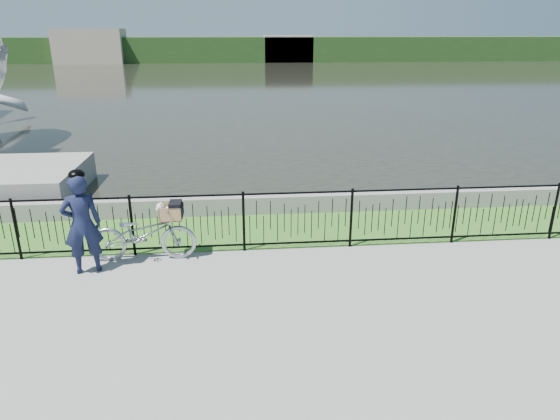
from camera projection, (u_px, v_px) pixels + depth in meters
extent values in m
plane|color=gray|center=(310.00, 290.00, 7.90)|extent=(120.00, 120.00, 0.00)
cube|color=#376C21|center=(292.00, 228.00, 10.33)|extent=(60.00, 2.00, 0.01)
plane|color=black|center=(247.00, 82.00, 38.78)|extent=(120.00, 120.00, 0.00)
cube|color=gray|center=(286.00, 204.00, 11.20)|extent=(60.00, 0.30, 0.40)
cube|color=#23431A|center=(240.00, 49.00, 63.54)|extent=(120.00, 6.00, 3.00)
cube|color=gray|center=(90.00, 46.00, 59.93)|extent=(8.00, 4.00, 4.00)
cube|color=gray|center=(288.00, 49.00, 62.63)|extent=(6.00, 3.00, 3.20)
imported|color=#A7ABB3|center=(143.00, 234.00, 8.80)|extent=(1.85, 0.65, 0.97)
cube|color=black|center=(172.00, 219.00, 8.75)|extent=(0.38, 0.18, 0.02)
cube|color=#A0774A|center=(171.00, 219.00, 8.75)|extent=(0.38, 0.32, 0.01)
cube|color=#A0774A|center=(172.00, 209.00, 8.85)|extent=(0.38, 0.02, 0.25)
cube|color=#A0774A|center=(170.00, 215.00, 8.57)|extent=(0.38, 0.02, 0.25)
cube|color=#A0774A|center=(181.00, 212.00, 8.73)|extent=(0.01, 0.32, 0.25)
cube|color=#A0774A|center=(160.00, 213.00, 8.69)|extent=(0.01, 0.32, 0.25)
cube|color=black|center=(175.00, 204.00, 8.66)|extent=(0.21, 0.33, 0.06)
cube|color=black|center=(182.00, 210.00, 8.72)|extent=(0.02, 0.33, 0.20)
ellipsoid|color=silver|center=(170.00, 212.00, 8.71)|extent=(0.31, 0.22, 0.20)
sphere|color=silver|center=(161.00, 207.00, 8.64)|extent=(0.15, 0.15, 0.15)
sphere|color=silver|center=(158.00, 209.00, 8.63)|extent=(0.07, 0.07, 0.07)
sphere|color=black|center=(156.00, 210.00, 8.62)|extent=(0.02, 0.02, 0.02)
cone|color=#A17C43|center=(161.00, 203.00, 8.67)|extent=(0.06, 0.08, 0.08)
cone|color=#A17C43|center=(161.00, 205.00, 8.58)|extent=(0.06, 0.08, 0.08)
imported|color=#121732|center=(82.00, 224.00, 8.23)|extent=(0.72, 0.58, 1.71)
ellipsoid|color=black|center=(75.00, 176.00, 7.94)|extent=(0.26, 0.29, 0.18)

